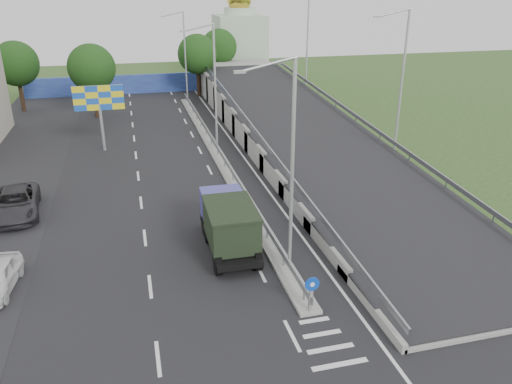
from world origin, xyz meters
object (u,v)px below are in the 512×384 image
object	(u,v)px
lamp_post_mid	(213,81)
church	(240,41)
parked_car_c	(16,203)
dump_truck	(228,222)
lamp_post_near	(288,157)
sign_bollard	(311,294)
billboard	(99,102)
lamp_post_far	(183,51)

from	to	relation	value
lamp_post_mid	church	xyz separation A→B (m)	(9.89, 34.00, -0.50)
parked_car_c	dump_truck	bearing A→B (deg)	-37.82
lamp_post_near	parked_car_c	world-z (taller)	lamp_post_near
sign_bollard	lamp_post_mid	xyz separation A→B (m)	(0.11, 23.83, 4.77)
lamp_post_mid	billboard	xyz separation A→B (m)	(-9.11, 2.00, -1.62)
church	parked_car_c	world-z (taller)	church
sign_bollard	lamp_post_far	xyz separation A→B (m)	(0.11, 43.83, 4.77)
lamp_post_near	lamp_post_far	bearing A→B (deg)	90.00
billboard	sign_bollard	bearing A→B (deg)	-70.79
sign_bollard	lamp_post_far	distance (m)	44.08
sign_bollard	dump_truck	xyz separation A→B (m)	(-2.20, 6.56, 0.49)
lamp_post_mid	dump_truck	bearing A→B (deg)	-97.61
dump_truck	sign_bollard	bearing A→B (deg)	-70.35
church	billboard	bearing A→B (deg)	-120.70
lamp_post_mid	billboard	distance (m)	9.47
lamp_post_far	billboard	bearing A→B (deg)	-116.84
sign_bollard	lamp_post_mid	world-z (taller)	lamp_post_mid
billboard	dump_truck	xyz separation A→B (m)	(6.80, -19.26, -2.66)
billboard	lamp_post_far	bearing A→B (deg)	63.16
lamp_post_near	lamp_post_far	xyz separation A→B (m)	(0.00, 40.00, 0.00)
sign_bollard	lamp_post_near	size ratio (longest dim) A/B	0.17
sign_bollard	billboard	size ratio (longest dim) A/B	0.30
sign_bollard	lamp_post_near	distance (m)	6.12
lamp_post_far	church	xyz separation A→B (m)	(9.89, 14.00, -0.50)
sign_bollard	lamp_post_mid	size ratio (longest dim) A/B	0.17
church	lamp_post_mid	bearing A→B (deg)	-106.22
billboard	parked_car_c	distance (m)	13.33
church	billboard	size ratio (longest dim) A/B	2.51
dump_truck	billboard	bearing A→B (deg)	110.60
lamp_post_near	dump_truck	distance (m)	5.58
lamp_post_mid	parked_car_c	xyz separation A→B (m)	(-13.99, -9.93, -5.03)
church	lamp_post_near	bearing A→B (deg)	-100.38
lamp_post_near	billboard	world-z (taller)	lamp_post_near
lamp_post_far	sign_bollard	bearing A→B (deg)	-90.14
parked_car_c	lamp_post_far	bearing A→B (deg)	59.24
sign_bollard	lamp_post_mid	distance (m)	24.30
lamp_post_near	parked_car_c	distance (m)	17.96
lamp_post_near	dump_truck	size ratio (longest dim) A/B	1.60
dump_truck	parked_car_c	xyz separation A→B (m)	(-11.69, 7.34, -0.75)
lamp_post_near	lamp_post_mid	distance (m)	20.00
lamp_post_far	parked_car_c	world-z (taller)	lamp_post_far
sign_bollard	parked_car_c	bearing A→B (deg)	134.97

